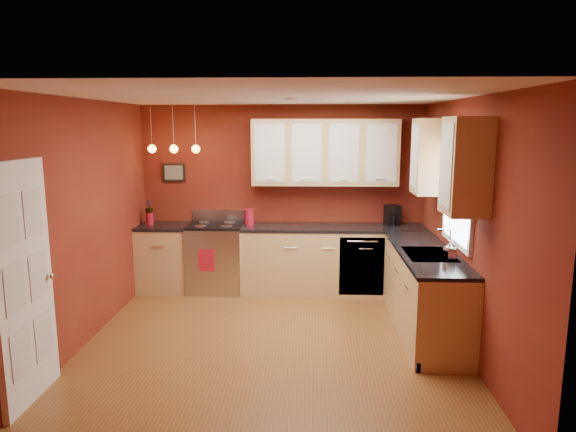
{
  "coord_description": "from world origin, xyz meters",
  "views": [
    {
      "loc": [
        0.39,
        -5.18,
        2.33
      ],
      "look_at": [
        0.13,
        1.0,
        1.22
      ],
      "focal_mm": 32.0,
      "sensor_mm": 36.0,
      "label": 1
    }
  ],
  "objects_px": {
    "coffee_maker": "(392,216)",
    "gas_range": "(216,257)",
    "sink": "(429,256)",
    "soap_pump": "(450,250)",
    "red_canister": "(249,217)"
  },
  "relations": [
    {
      "from": "sink",
      "to": "red_canister",
      "type": "relative_size",
      "value": 3.21
    },
    {
      "from": "red_canister",
      "to": "coffee_maker",
      "type": "bearing_deg",
      "value": 1.75
    },
    {
      "from": "gas_range",
      "to": "soap_pump",
      "type": "relative_size",
      "value": 5.32
    },
    {
      "from": "gas_range",
      "to": "red_canister",
      "type": "relative_size",
      "value": 5.09
    },
    {
      "from": "gas_range",
      "to": "sink",
      "type": "height_order",
      "value": "sink"
    },
    {
      "from": "coffee_maker",
      "to": "soap_pump",
      "type": "xyz_separation_m",
      "value": [
        0.29,
        -1.87,
        -0.02
      ]
    },
    {
      "from": "sink",
      "to": "soap_pump",
      "type": "distance_m",
      "value": 0.31
    },
    {
      "from": "gas_range",
      "to": "coffee_maker",
      "type": "distance_m",
      "value": 2.55
    },
    {
      "from": "gas_range",
      "to": "coffee_maker",
      "type": "relative_size",
      "value": 3.98
    },
    {
      "from": "sink",
      "to": "gas_range",
      "type": "bearing_deg",
      "value": 150.22
    },
    {
      "from": "sink",
      "to": "red_canister",
      "type": "height_order",
      "value": "sink"
    },
    {
      "from": "coffee_maker",
      "to": "gas_range",
      "type": "bearing_deg",
      "value": 164.99
    },
    {
      "from": "gas_range",
      "to": "coffee_maker",
      "type": "height_order",
      "value": "coffee_maker"
    },
    {
      "from": "red_canister",
      "to": "soap_pump",
      "type": "relative_size",
      "value": 1.05
    },
    {
      "from": "coffee_maker",
      "to": "soap_pump",
      "type": "distance_m",
      "value": 1.9
    }
  ]
}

